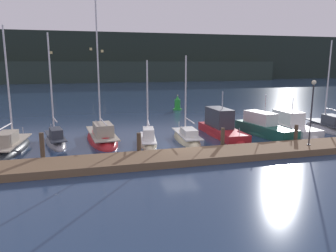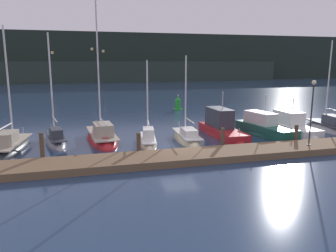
# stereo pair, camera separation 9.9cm
# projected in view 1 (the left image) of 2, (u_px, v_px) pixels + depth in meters

# --- Properties ---
(ground_plane) EXTENTS (400.00, 400.00, 0.00)m
(ground_plane) POSITION_uv_depth(u_px,v_px,m) (180.00, 151.00, 23.09)
(ground_plane) COLOR navy
(dock) EXTENTS (36.42, 2.80, 0.45)m
(dock) POSITION_uv_depth(u_px,v_px,m) (190.00, 156.00, 21.03)
(dock) COLOR brown
(dock) RESTS_ON ground
(mooring_pile_1) EXTENTS (0.28, 0.28, 1.94)m
(mooring_pile_1) POSITION_uv_depth(u_px,v_px,m) (42.00, 148.00, 20.14)
(mooring_pile_1) COLOR #4C3D2D
(mooring_pile_1) RESTS_ON ground
(mooring_pile_2) EXTENTS (0.28, 0.28, 1.60)m
(mooring_pile_2) POSITION_uv_depth(u_px,v_px,m) (139.00, 145.00, 21.72)
(mooring_pile_2) COLOR #4C3D2D
(mooring_pile_2) RESTS_ON ground
(mooring_pile_3) EXTENTS (0.28, 0.28, 1.61)m
(mooring_pile_3) POSITION_uv_depth(u_px,v_px,m) (223.00, 139.00, 23.26)
(mooring_pile_3) COLOR #4C3D2D
(mooring_pile_3) RESTS_ON ground
(mooring_pile_4) EXTENTS (0.28, 0.28, 1.53)m
(mooring_pile_4) POSITION_uv_depth(u_px,v_px,m) (296.00, 135.00, 24.80)
(mooring_pile_4) COLOR #4C3D2D
(mooring_pile_4) RESTS_ON ground
(sailboat_berth_2) EXTENTS (2.58, 6.59, 9.29)m
(sailboat_berth_2) POSITION_uv_depth(u_px,v_px,m) (11.00, 148.00, 23.17)
(sailboat_berth_2) COLOR #2D3338
(sailboat_berth_2) RESTS_ON ground
(sailboat_berth_3) EXTENTS (2.35, 5.67, 8.92)m
(sailboat_berth_3) POSITION_uv_depth(u_px,v_px,m) (56.00, 141.00, 25.28)
(sailboat_berth_3) COLOR gray
(sailboat_berth_3) RESTS_ON ground
(sailboat_berth_4) EXTENTS (2.75, 7.48, 11.67)m
(sailboat_berth_4) POSITION_uv_depth(u_px,v_px,m) (102.00, 139.00, 26.18)
(sailboat_berth_4) COLOR red
(sailboat_berth_4) RESTS_ON ground
(sailboat_berth_5) EXTENTS (2.07, 5.16, 6.93)m
(sailboat_berth_5) POSITION_uv_depth(u_px,v_px,m) (148.00, 142.00, 25.21)
(sailboat_berth_5) COLOR beige
(sailboat_berth_5) RESTS_ON ground
(sailboat_berth_6) EXTENTS (2.02, 5.91, 7.43)m
(sailboat_berth_6) POSITION_uv_depth(u_px,v_px,m) (187.00, 139.00, 26.25)
(sailboat_berth_6) COLOR beige
(sailboat_berth_6) RESTS_ON ground
(motorboat_berth_7) EXTENTS (2.07, 7.34, 4.45)m
(motorboat_berth_7) POSITION_uv_depth(u_px,v_px,m) (221.00, 131.00, 28.11)
(motorboat_berth_7) COLOR red
(motorboat_berth_7) RESTS_ON ground
(motorboat_berth_8) EXTENTS (3.07, 7.09, 4.16)m
(motorboat_berth_8) POSITION_uv_depth(u_px,v_px,m) (264.00, 131.00, 28.23)
(motorboat_berth_8) COLOR #195647
(motorboat_berth_8) RESTS_ON ground
(motorboat_berth_9) EXTENTS (2.31, 6.60, 3.65)m
(motorboat_berth_9) POSITION_uv_depth(u_px,v_px,m) (291.00, 128.00, 29.75)
(motorboat_berth_9) COLOR white
(motorboat_berth_9) RESTS_ON ground
(sailboat_berth_10) EXTENTS (2.55, 6.40, 8.77)m
(sailboat_berth_10) POSITION_uv_depth(u_px,v_px,m) (328.00, 129.00, 30.11)
(sailboat_berth_10) COLOR gray
(sailboat_berth_10) RESTS_ON ground
(channel_buoy) EXTENTS (1.13, 1.13, 1.99)m
(channel_buoy) POSITION_uv_depth(u_px,v_px,m) (177.00, 104.00, 43.01)
(channel_buoy) COLOR green
(channel_buoy) RESTS_ON ground
(dock_lamppost) EXTENTS (0.32, 0.32, 4.54)m
(dock_lamppost) POSITION_uv_depth(u_px,v_px,m) (312.00, 103.00, 22.45)
(dock_lamppost) COLOR #2D2D33
(dock_lamppost) RESTS_ON dock
(hillside_backdrop) EXTENTS (240.00, 23.00, 15.72)m
(hillside_backdrop) POSITION_uv_depth(u_px,v_px,m) (93.00, 59.00, 110.64)
(hillside_backdrop) COLOR #1E2823
(hillside_backdrop) RESTS_ON ground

